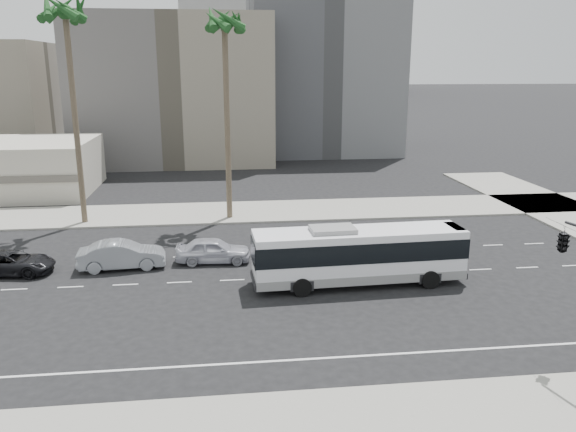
{
  "coord_description": "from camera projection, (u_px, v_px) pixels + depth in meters",
  "views": [
    {
      "loc": [
        -6.38,
        -30.68,
        11.95
      ],
      "look_at": [
        -2.29,
        4.0,
        2.67
      ],
      "focal_mm": 35.28,
      "sensor_mm": 36.0,
      "label": 1
    }
  ],
  "objects": [
    {
      "name": "midrise_beige_west",
      "position": [
        176.0,
        90.0,
        72.76
      ],
      "size": [
        24.0,
        18.0,
        18.0
      ],
      "primitive_type": "cube",
      "color": "#65615C",
      "rests_on": "ground"
    },
    {
      "name": "ground",
      "position": [
        335.0,
        276.0,
        33.24
      ],
      "size": [
        700.0,
        700.0,
        0.0
      ],
      "primitive_type": "plane",
      "color": "black",
      "rests_on": "ground"
    },
    {
      "name": "car_a",
      "position": [
        213.0,
        250.0,
        35.39
      ],
      "size": [
        2.11,
        4.74,
        1.58
      ],
      "primitive_type": "imported",
      "rotation": [
        0.0,
        0.0,
        1.52
      ],
      "color": "#B6B6C1",
      "rests_on": "ground"
    },
    {
      "name": "civic_tower",
      "position": [
        227.0,
        6.0,
        263.0
      ],
      "size": [
        42.0,
        42.0,
        129.0
      ],
      "color": "#BBB8B2",
      "rests_on": "ground"
    },
    {
      "name": "palm_mid",
      "position": [
        65.0,
        17.0,
        40.37
      ],
      "size": [
        5.52,
        5.52,
        17.05
      ],
      "rotation": [
        0.0,
        0.0,
        -0.06
      ],
      "color": "brown",
      "rests_on": "ground"
    },
    {
      "name": "highrise_right",
      "position": [
        334.0,
        12.0,
        250.1
      ],
      "size": [
        26.0,
        26.0,
        70.0
      ],
      "primitive_type": "cube",
      "color": "slate",
      "rests_on": "ground"
    },
    {
      "name": "palm_near",
      "position": [
        225.0,
        27.0,
        41.91
      ],
      "size": [
        4.84,
        4.84,
        16.3
      ],
      "rotation": [
        0.0,
        0.0,
        0.11
      ],
      "color": "brown",
      "rests_on": "ground"
    },
    {
      "name": "car_c",
      "position": [
        11.0,
        263.0,
        33.43
      ],
      "size": [
        2.74,
        5.13,
        1.37
      ],
      "primitive_type": "imported",
      "rotation": [
        0.0,
        0.0,
        1.48
      ],
      "color": "black",
      "rests_on": "ground"
    },
    {
      "name": "midrise_gray_center",
      "position": [
        320.0,
        58.0,
        80.72
      ],
      "size": [
        20.0,
        20.0,
        26.0
      ],
      "primitive_type": "cube",
      "color": "#4D4E52",
      "rests_on": "ground"
    },
    {
      "name": "highrise_far",
      "position": [
        371.0,
        29.0,
        283.01
      ],
      "size": [
        22.0,
        22.0,
        60.0
      ],
      "primitive_type": "cube",
      "color": "slate",
      "rests_on": "ground"
    },
    {
      "name": "car_b",
      "position": [
        122.0,
        255.0,
        34.31
      ],
      "size": [
        2.25,
        5.29,
        1.7
      ],
      "primitive_type": "imported",
      "rotation": [
        0.0,
        0.0,
        1.66
      ],
      "color": "gray",
      "rests_on": "ground"
    },
    {
      "name": "city_bus",
      "position": [
        359.0,
        254.0,
        31.61
      ],
      "size": [
        11.96,
        3.15,
        3.41
      ],
      "rotation": [
        0.0,
        0.0,
        0.04
      ],
      "color": "white",
      "rests_on": "ground"
    },
    {
      "name": "traffic_signal",
      "position": [
        570.0,
        247.0,
        22.26
      ],
      "size": [
        2.83,
        3.85,
        6.07
      ],
      "rotation": [
        0.0,
        0.0,
        0.24
      ],
      "color": "#262628",
      "rests_on": "ground"
    },
    {
      "name": "sidewalk_north",
      "position": [
        299.0,
        210.0,
        48.1
      ],
      "size": [
        120.0,
        7.0,
        0.15
      ],
      "primitive_type": "cube",
      "color": "gray",
      "rests_on": "ground"
    }
  ]
}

